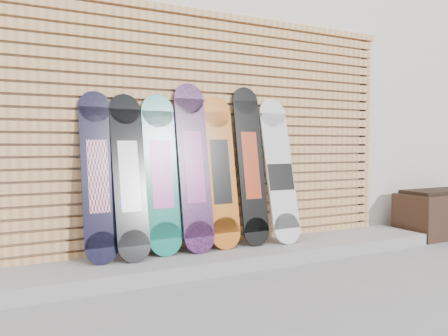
{
  "coord_description": "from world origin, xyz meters",
  "views": [
    {
      "loc": [
        -1.8,
        -2.76,
        1.06
      ],
      "look_at": [
        -0.02,
        0.75,
        0.85
      ],
      "focal_mm": 35.0,
      "sensor_mm": 36.0,
      "label": 1
    }
  ],
  "objects": [
    {
      "name": "building",
      "position": [
        0.5,
        3.5,
        1.8
      ],
      "size": [
        12.0,
        5.0,
        3.6
      ],
      "primitive_type": "cube",
      "color": "beige",
      "rests_on": "ground"
    },
    {
      "name": "snowboard_2",
      "position": [
        -0.59,
        0.81,
        0.81
      ],
      "size": [
        0.29,
        0.26,
        1.38
      ],
      "color": "#0C7663",
      "rests_on": "concrete_step"
    },
    {
      "name": "snowboard_3",
      "position": [
        -0.3,
        0.79,
        0.87
      ],
      "size": [
        0.28,
        0.31,
        1.49
      ],
      "color": "black",
      "rests_on": "concrete_step"
    },
    {
      "name": "snowboard_1",
      "position": [
        -0.88,
        0.77,
        0.8
      ],
      "size": [
        0.26,
        0.34,
        1.37
      ],
      "color": "black",
      "rests_on": "concrete_step"
    },
    {
      "name": "snowboard_6",
      "position": [
        0.59,
        0.77,
        0.81
      ],
      "size": [
        0.3,
        0.35,
        1.4
      ],
      "color": "silver",
      "rests_on": "concrete_step"
    },
    {
      "name": "snowboard_5",
      "position": [
        0.28,
        0.8,
        0.87
      ],
      "size": [
        0.27,
        0.29,
        1.5
      ],
      "color": "black",
      "rests_on": "concrete_step"
    },
    {
      "name": "planter_box",
      "position": [
        2.81,
        0.6,
        0.27
      ],
      "size": [
        1.2,
        0.5,
        0.54
      ],
      "color": "black",
      "rests_on": "ground"
    },
    {
      "name": "slat_wall",
      "position": [
        -0.15,
        0.97,
        1.21
      ],
      "size": [
        4.26,
        0.08,
        2.29
      ],
      "color": "tan",
      "rests_on": "ground"
    },
    {
      "name": "ground",
      "position": [
        0.0,
        0.0,
        0.0
      ],
      "size": [
        80.0,
        80.0,
        0.0
      ],
      "primitive_type": "plane",
      "color": "gray",
      "rests_on": "ground"
    },
    {
      "name": "snowboard_0",
      "position": [
        -1.13,
        0.8,
        0.81
      ],
      "size": [
        0.26,
        0.28,
        1.38
      ],
      "color": "black",
      "rests_on": "concrete_step"
    },
    {
      "name": "concrete_step",
      "position": [
        -0.15,
        0.68,
        0.06
      ],
      "size": [
        4.6,
        0.7,
        0.12
      ],
      "primitive_type": "cube",
      "color": "gray",
      "rests_on": "ground"
    },
    {
      "name": "snowboard_4",
      "position": [
        -0.03,
        0.81,
        0.81
      ],
      "size": [
        0.3,
        0.28,
        1.39
      ],
      "color": "#C15F14",
      "rests_on": "concrete_step"
    }
  ]
}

